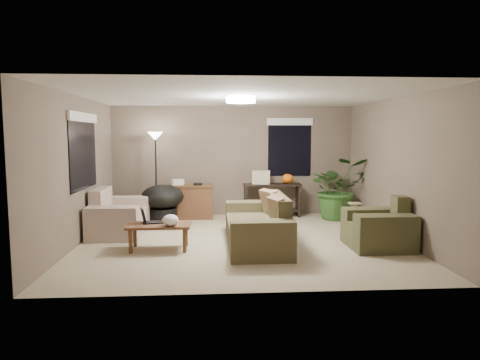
{
  "coord_description": "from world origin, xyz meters",
  "views": [
    {
      "loc": [
        -0.5,
        -7.32,
        1.84
      ],
      "look_at": [
        0.0,
        0.2,
        1.05
      ],
      "focal_mm": 32.0,
      "sensor_mm": 36.0,
      "label": 1
    }
  ],
  "objects": [
    {
      "name": "cat_scratching_post",
      "position": [
        2.35,
        0.94,
        0.21
      ],
      "size": [
        0.32,
        0.32,
        0.5
      ],
      "color": "tan",
      "rests_on": "ground"
    },
    {
      "name": "room_shell",
      "position": [
        0.0,
        0.0,
        1.25
      ],
      "size": [
        5.5,
        5.5,
        5.5
      ],
      "color": "#C1B38F",
      "rests_on": "ground"
    },
    {
      "name": "main_sofa",
      "position": [
        0.28,
        -0.3,
        0.29
      ],
      "size": [
        0.95,
        2.2,
        0.85
      ],
      "color": "brown",
      "rests_on": "ground"
    },
    {
      "name": "console_table",
      "position": [
        0.86,
        2.21,
        0.44
      ],
      "size": [
        1.3,
        0.4,
        0.75
      ],
      "color": "black",
      "rests_on": "ground"
    },
    {
      "name": "window_left",
      "position": [
        -2.73,
        0.3,
        1.78
      ],
      "size": [
        0.05,
        1.56,
        1.33
      ],
      "color": "black",
      "rests_on": "room_shell"
    },
    {
      "name": "window_back",
      "position": [
        1.3,
        2.48,
        1.79
      ],
      "size": [
        1.06,
        0.05,
        1.33
      ],
      "color": "black",
      "rests_on": "room_shell"
    },
    {
      "name": "houseplant",
      "position": [
        2.26,
        1.82,
        0.53
      ],
      "size": [
        1.22,
        1.36,
        1.06
      ],
      "primitive_type": "imported",
      "color": "#2D5923",
      "rests_on": "ground"
    },
    {
      "name": "cardboard_box",
      "position": [
        0.61,
        2.21,
        0.9
      ],
      "size": [
        0.44,
        0.35,
        0.3
      ],
      "primitive_type": "cube",
      "rotation": [
        0.0,
        0.0,
        -0.15
      ],
      "color": "beige",
      "rests_on": "console_table"
    },
    {
      "name": "ceiling_fixture",
      "position": [
        0.0,
        0.0,
        2.44
      ],
      "size": [
        0.5,
        0.5,
        0.1
      ],
      "primitive_type": "cylinder",
      "color": "white",
      "rests_on": "room_shell"
    },
    {
      "name": "throw_pillows",
      "position": [
        0.54,
        -0.3,
        0.65
      ],
      "size": [
        0.4,
        1.4,
        0.47
      ],
      "color": "#8C7251",
      "rests_on": "main_sofa"
    },
    {
      "name": "coffee_table",
      "position": [
        -1.35,
        -0.5,
        0.36
      ],
      "size": [
        1.0,
        0.55,
        0.42
      ],
      "color": "brown",
      "rests_on": "ground"
    },
    {
      "name": "plastic_bag",
      "position": [
        -1.15,
        -0.65,
        0.51
      ],
      "size": [
        0.28,
        0.26,
        0.18
      ],
      "primitive_type": "ellipsoid",
      "rotation": [
        0.0,
        0.0,
        0.1
      ],
      "color": "white",
      "rests_on": "coffee_table"
    },
    {
      "name": "loveseat",
      "position": [
        -2.28,
        0.77,
        0.3
      ],
      "size": [
        0.9,
        1.6,
        0.85
      ],
      "color": "beige",
      "rests_on": "ground"
    },
    {
      "name": "armchair",
      "position": [
        2.24,
        -0.6,
        0.3
      ],
      "size": [
        0.95,
        1.0,
        0.85
      ],
      "color": "#4F4F2F",
      "rests_on": "ground"
    },
    {
      "name": "papasan_chair",
      "position": [
        -1.55,
        1.73,
        0.47
      ],
      "size": [
        1.09,
        1.09,
        0.8
      ],
      "color": "black",
      "rests_on": "ground"
    },
    {
      "name": "pumpkin",
      "position": [
        1.21,
        2.21,
        0.86
      ],
      "size": [
        0.32,
        0.32,
        0.22
      ],
      "primitive_type": "ellipsoid",
      "rotation": [
        0.0,
        0.0,
        0.21
      ],
      "color": "orange",
      "rests_on": "console_table"
    },
    {
      "name": "desk",
      "position": [
        -1.01,
        2.12,
        0.38
      ],
      "size": [
        1.1,
        0.5,
        0.75
      ],
      "color": "brown",
      "rests_on": "ground"
    },
    {
      "name": "floor_lamp",
      "position": [
        -1.7,
        1.97,
        1.6
      ],
      "size": [
        0.32,
        0.32,
        1.91
      ],
      "color": "black",
      "rests_on": "ground"
    },
    {
      "name": "laptop",
      "position": [
        -1.52,
        -0.4,
        0.48
      ],
      "size": [
        0.41,
        0.28,
        0.24
      ],
      "color": "black",
      "rests_on": "coffee_table"
    },
    {
      "name": "desk_papers",
      "position": [
        -1.16,
        2.11,
        0.8
      ],
      "size": [
        0.69,
        0.3,
        0.12
      ],
      "color": "silver",
      "rests_on": "desk"
    }
  ]
}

